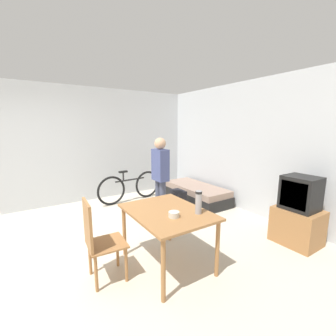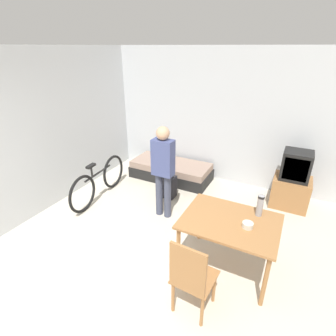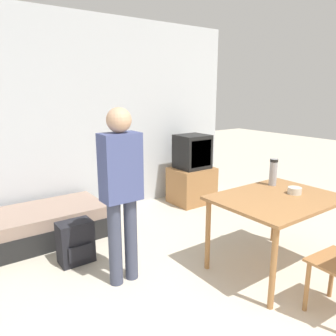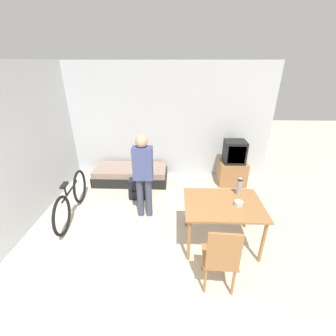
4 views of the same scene
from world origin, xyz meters
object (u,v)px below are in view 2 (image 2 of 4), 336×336
(daybed, at_px, (171,170))
(person_standing, at_px, (163,167))
(wooden_chair, at_px, (191,276))
(tv, at_px, (292,183))
(mate_bowl, at_px, (248,225))
(thermos_flask, at_px, (260,205))
(backpack, at_px, (167,186))
(bicycle, at_px, (99,181))
(dining_table, at_px, (230,226))

(daybed, bearing_deg, person_standing, -68.74)
(daybed, height_order, wooden_chair, wooden_chair)
(tv, xyz_separation_m, mate_bowl, (-0.41, -2.02, 0.31))
(mate_bowl, bearing_deg, thermos_flask, 76.98)
(person_standing, distance_m, thermos_flask, 1.62)
(wooden_chair, relative_size, person_standing, 0.62)
(thermos_flask, xyz_separation_m, backpack, (-1.81, 0.98, -0.68))
(tv, xyz_separation_m, bicycle, (-3.27, -1.36, -0.12))
(backpack, bearing_deg, tv, 18.83)
(thermos_flask, bearing_deg, person_standing, 165.75)
(daybed, distance_m, person_standing, 1.59)
(bicycle, xyz_separation_m, backpack, (1.12, 0.63, -0.13))
(dining_table, relative_size, backpack, 2.65)
(tv, height_order, backpack, tv)
(tv, xyz_separation_m, thermos_flask, (-0.33, -1.71, 0.43))
(dining_table, height_order, backpack, dining_table)
(daybed, bearing_deg, wooden_chair, -59.90)
(wooden_chair, bearing_deg, person_standing, 126.71)
(person_standing, relative_size, mate_bowl, 12.29)
(daybed, height_order, mate_bowl, mate_bowl)
(daybed, relative_size, person_standing, 1.09)
(daybed, bearing_deg, mate_bowl, -45.18)
(thermos_flask, bearing_deg, dining_table, -136.34)
(daybed, distance_m, backpack, 0.78)
(person_standing, bearing_deg, daybed, 111.26)
(backpack, bearing_deg, dining_table, -39.39)
(wooden_chair, distance_m, backpack, 2.52)
(bicycle, xyz_separation_m, person_standing, (1.36, 0.04, 0.57))
(dining_table, bearing_deg, bicycle, 166.70)
(dining_table, xyz_separation_m, mate_bowl, (0.21, -0.04, 0.12))
(daybed, bearing_deg, dining_table, -47.79)
(thermos_flask, height_order, mate_bowl, thermos_flask)
(dining_table, xyz_separation_m, bicycle, (-2.65, 0.63, -0.31))
(bicycle, distance_m, thermos_flask, 3.00)
(tv, relative_size, person_standing, 0.67)
(tv, bearing_deg, backpack, -161.17)
(person_standing, relative_size, thermos_flask, 5.61)
(bicycle, bearing_deg, tv, 22.59)
(daybed, bearing_deg, tv, -0.04)
(mate_bowl, bearing_deg, dining_table, 169.30)
(dining_table, xyz_separation_m, thermos_flask, (0.28, 0.27, 0.24))
(daybed, relative_size, mate_bowl, 13.46)
(backpack, bearing_deg, bicycle, -150.78)
(mate_bowl, relative_size, backpack, 0.30)
(tv, distance_m, backpack, 2.28)
(tv, bearing_deg, daybed, 179.96)
(tv, distance_m, bicycle, 3.54)
(bicycle, relative_size, mate_bowl, 12.75)
(dining_table, distance_m, mate_bowl, 0.25)
(tv, bearing_deg, mate_bowl, -101.33)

